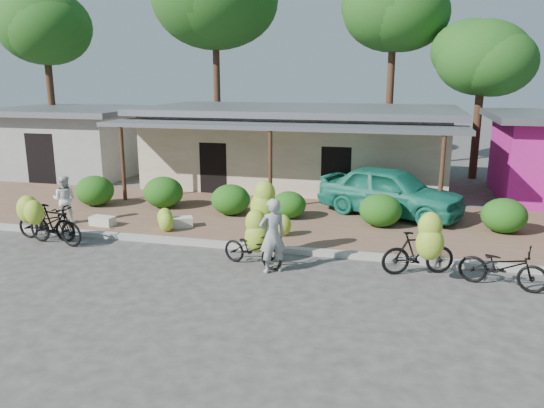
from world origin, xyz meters
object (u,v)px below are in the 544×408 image
Objects in this scene: vendor at (272,236)px; teal_van at (390,191)px; tree_back_left at (42,25)px; sack_near at (178,222)px; bike_far_left at (44,221)px; bike_right at (422,248)px; tree_center_right at (390,8)px; bike_far_right at (503,266)px; bike_left at (52,223)px; bike_center at (259,231)px; bystander at (65,199)px; tree_near_right at (478,56)px; sack_far at (102,221)px.

teal_van is at bearing -149.79° from vendor.
tree_back_left is 16.68m from sack_near.
bike_right is (10.39, -0.24, 0.11)m from bike_far_left.
tree_center_right is 16.34m from sack_near.
bike_far_right is 2.33× the size of sack_near.
bike_far_left is at bearing 70.36° from bike_left.
sack_near is at bearing 74.03° from bike_center.
tree_center_right is 4.91× the size of bike_far_right.
sack_near is (11.54, -9.93, -6.83)m from tree_back_left.
teal_van is at bearing -9.92° from bike_right.
teal_van is (-0.91, 5.22, 0.22)m from bike_right.
sack_near is 4.57m from vendor.
vendor is (0.50, -0.54, 0.08)m from bike_center.
bike_left is at bearing -142.17° from sack_near.
bystander is 10.43m from teal_van.
sack_near is at bearing -129.62° from tree_near_right.
vendor is at bearing 79.04° from bike_right.
sack_near is (-7.10, 2.14, -0.44)m from bike_right.
bike_right reaches higher than bike_left.
vendor is (6.94, -0.78, 0.31)m from bike_far_left.
tree_near_right reaches higher than bike_far_right.
tree_near_right is 15.72m from sack_near.
bike_far_left is at bearing -122.24° from sack_far.
tree_back_left is at bearing 131.63° from sack_far.
vendor is 6.30m from teal_van.
sack_near is at bearing -40.70° from tree_back_left.
bike_right is 7.43m from sack_near.
sack_near is at bearing 90.41° from bike_far_right.
tree_center_right is 17.19m from bike_right.
teal_van is (8.99, 5.25, 0.29)m from bike_left.
sack_near is at bearing -42.41° from bike_left.
tree_center_right is 17.94m from bystander.
bike_far_right is 6.05m from teal_van.
bystander is (-12.50, 1.95, 0.38)m from bike_far_right.
sack_near is 6.95m from teal_van.
bike_center reaches higher than bike_left.
bike_far_right is 1.32× the size of bystander.
teal_van is at bearing -59.35° from bike_far_left.
bike_far_left is 1.07× the size of bike_right.
bike_center is 1.14× the size of vendor.
bike_left is 2.30× the size of sack_near.
bike_right is at bearing -16.78° from sack_near.
bike_center is at bearing -98.43° from tree_center_right.
bike_far_left is 2.61× the size of sack_far.
bike_far_right is at bearing -77.84° from tree_center_right.
bike_left is 1.99m from bystander.
bike_far_left is 12.16m from bike_far_right.
tree_back_left reaches higher than sack_far.
tree_center_right is 11.42× the size of sack_near.
tree_near_right reaches higher than bike_center.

